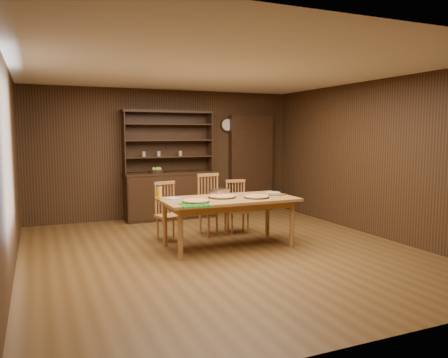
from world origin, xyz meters
name	(u,v)px	position (x,y,z in m)	size (l,w,h in m)	color
floor	(224,252)	(0.00, 0.00, 0.00)	(6.00, 6.00, 0.00)	brown
room_shell	(224,143)	(0.00, 0.00, 1.58)	(6.00, 6.00, 6.00)	white
china_hutch	(170,189)	(0.00, 2.75, 0.60)	(1.84, 0.52, 2.17)	#321E10
doorway	(251,164)	(1.90, 2.90, 1.05)	(1.00, 0.18, 2.10)	#321E10
wall_clock	(227,125)	(1.35, 2.96, 1.90)	(0.30, 0.05, 0.30)	#321E10
dining_table	(228,203)	(0.19, 0.25, 0.67)	(2.01, 1.00, 0.75)	#A37738
chair_left	(168,209)	(-0.53, 1.07, 0.50)	(0.46, 0.44, 0.94)	#BA723F
chair_center	(211,202)	(0.26, 1.17, 0.55)	(0.47, 0.45, 1.03)	#BA723F
chair_right	(237,205)	(0.75, 1.15, 0.48)	(0.42, 0.40, 0.91)	#BA723F
pizza_left	(196,201)	(-0.40, 0.07, 0.77)	(0.39, 0.39, 0.04)	black
pizza_right	(257,197)	(0.58, 0.10, 0.77)	(0.39, 0.39, 0.04)	black
pizza_center	(222,196)	(0.11, 0.33, 0.77)	(0.43, 0.43, 0.04)	black
cooling_rack	(195,205)	(-0.50, -0.17, 0.76)	(0.37, 0.37, 0.02)	#0DB127
plate_left	(174,198)	(-0.60, 0.48, 0.76)	(0.27, 0.27, 0.02)	silver
plate_right	(273,193)	(1.07, 0.46, 0.76)	(0.25, 0.25, 0.02)	silver
foil_dish	(220,192)	(0.18, 0.57, 0.80)	(0.25, 0.18, 0.10)	white
juice_bottle	(159,193)	(-0.81, 0.52, 0.85)	(0.07, 0.07, 0.22)	#FAB40D
pot_holder_a	(278,194)	(1.05, 0.25, 0.76)	(0.19, 0.19, 0.01)	#A52112
pot_holder_b	(273,195)	(0.94, 0.24, 0.76)	(0.18, 0.18, 0.01)	#A52112
fruit_bowl	(157,171)	(-0.28, 2.69, 0.98)	(0.30, 0.30, 0.12)	black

